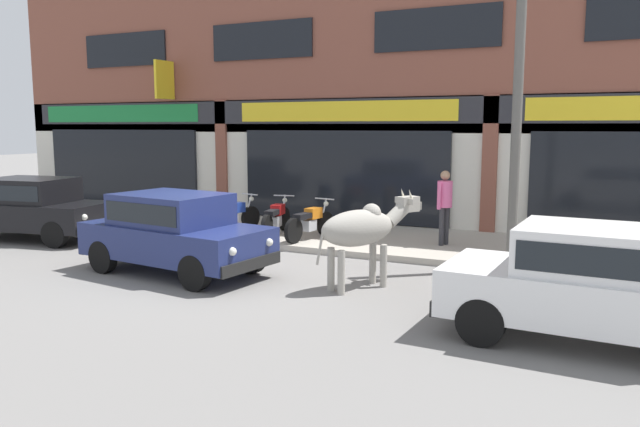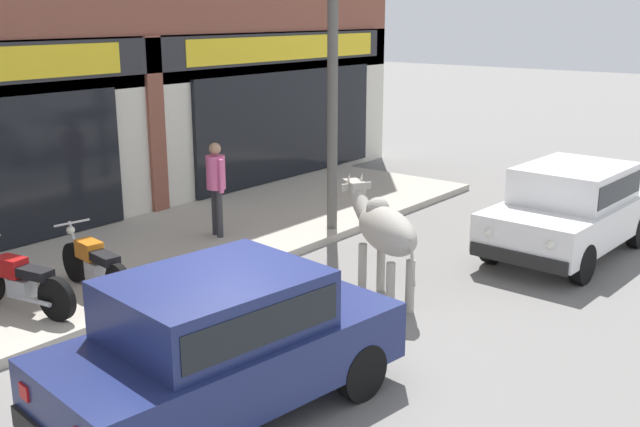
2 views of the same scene
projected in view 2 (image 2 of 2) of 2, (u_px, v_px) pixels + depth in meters
The scene contains 9 objects.
ground_plane at pixel (238, 380), 8.03m from camera, with size 90.00×90.00×0.00m, color slate.
sidewalk at pixel (31, 290), 10.43m from camera, with size 19.00×3.66×0.13m, color #A8A093.
cow at pixel (383, 229), 10.01m from camera, with size 1.32×1.92×1.61m.
car_0 at pixel (222, 338), 7.13m from camera, with size 3.75×2.03×1.46m.
car_2 at pixel (571, 206), 11.99m from camera, with size 3.67×1.75×1.46m.
motorcycle_1 at pixel (20, 283), 9.43m from camera, with size 0.58×1.80×0.88m.
motorcycle_2 at pixel (95, 265), 10.06m from camera, with size 0.57×1.81×0.88m.
pedestrian at pixel (216, 179), 12.48m from camera, with size 0.32×0.48×1.60m.
utility_pole at pixel (333, 71), 12.49m from camera, with size 0.18×0.18×5.45m, color #595651.
Camera 2 is at (-5.16, -5.22, 3.83)m, focal length 42.00 mm.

